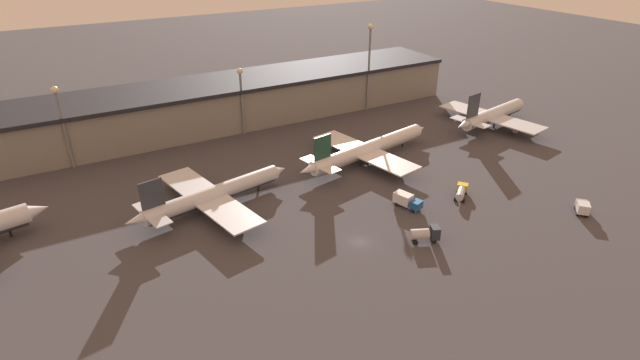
{
  "coord_description": "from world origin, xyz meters",
  "views": [
    {
      "loc": [
        -49.69,
        -70.56,
        58.53
      ],
      "look_at": [
        0.93,
        18.29,
        6.0
      ],
      "focal_mm": 28.0,
      "sensor_mm": 36.0,
      "label": 1
    }
  ],
  "objects_px": {
    "airplane_2": "(368,149)",
    "airplane_3": "(493,115)",
    "service_vehicle_3": "(461,191)",
    "service_vehicle_0": "(425,234)",
    "service_vehicle_1": "(583,207)",
    "service_vehicle_4": "(407,200)",
    "airplane_1": "(213,195)"
  },
  "relations": [
    {
      "from": "airplane_2",
      "to": "service_vehicle_1",
      "type": "distance_m",
      "value": 54.36
    },
    {
      "from": "airplane_2",
      "to": "service_vehicle_4",
      "type": "distance_m",
      "value": 26.64
    },
    {
      "from": "service_vehicle_1",
      "to": "service_vehicle_4",
      "type": "height_order",
      "value": "service_vehicle_4"
    },
    {
      "from": "airplane_2",
      "to": "service_vehicle_0",
      "type": "xyz_separation_m",
      "value": [
        -12.27,
        -38.75,
        -1.57
      ]
    },
    {
      "from": "service_vehicle_0",
      "to": "service_vehicle_1",
      "type": "distance_m",
      "value": 39.34
    },
    {
      "from": "airplane_1",
      "to": "service_vehicle_1",
      "type": "xyz_separation_m",
      "value": [
        71.73,
        -43.97,
        -1.64
      ]
    },
    {
      "from": "airplane_3",
      "to": "airplane_2",
      "type": "bearing_deg",
      "value": 171.43
    },
    {
      "from": "airplane_2",
      "to": "airplane_3",
      "type": "xyz_separation_m",
      "value": [
        50.42,
        2.27,
        0.25
      ]
    },
    {
      "from": "service_vehicle_3",
      "to": "service_vehicle_4",
      "type": "height_order",
      "value": "service_vehicle_4"
    },
    {
      "from": "service_vehicle_4",
      "to": "service_vehicle_0",
      "type": "bearing_deg",
      "value": -40.43
    },
    {
      "from": "service_vehicle_1",
      "to": "service_vehicle_4",
      "type": "xyz_separation_m",
      "value": [
        -32.79,
        21.96,
        0.17
      ]
    },
    {
      "from": "airplane_2",
      "to": "airplane_3",
      "type": "distance_m",
      "value": 50.47
    },
    {
      "from": "service_vehicle_0",
      "to": "service_vehicle_1",
      "type": "bearing_deg",
      "value": 11.09
    },
    {
      "from": "airplane_2",
      "to": "service_vehicle_4",
      "type": "height_order",
      "value": "airplane_2"
    },
    {
      "from": "airplane_2",
      "to": "airplane_3",
      "type": "bearing_deg",
      "value": -8.57
    },
    {
      "from": "service_vehicle_0",
      "to": "service_vehicle_3",
      "type": "distance_m",
      "value": 22.44
    },
    {
      "from": "airplane_3",
      "to": "service_vehicle_0",
      "type": "height_order",
      "value": "airplane_3"
    },
    {
      "from": "service_vehicle_4",
      "to": "airplane_3",
      "type": "bearing_deg",
      "value": 98.63
    },
    {
      "from": "airplane_1",
      "to": "service_vehicle_1",
      "type": "height_order",
      "value": "airplane_1"
    },
    {
      "from": "service_vehicle_0",
      "to": "service_vehicle_1",
      "type": "xyz_separation_m",
      "value": [
        38.32,
        -8.94,
        -0.19
      ]
    },
    {
      "from": "service_vehicle_3",
      "to": "service_vehicle_0",
      "type": "bearing_deg",
      "value": 168.49
    },
    {
      "from": "airplane_3",
      "to": "service_vehicle_1",
      "type": "distance_m",
      "value": 55.62
    },
    {
      "from": "airplane_3",
      "to": "service_vehicle_4",
      "type": "relative_size",
      "value": 5.28
    },
    {
      "from": "service_vehicle_0",
      "to": "airplane_1",
      "type": "bearing_deg",
      "value": 157.87
    },
    {
      "from": "airplane_3",
      "to": "service_vehicle_3",
      "type": "relative_size",
      "value": 5.77
    },
    {
      "from": "service_vehicle_0",
      "to": "service_vehicle_3",
      "type": "height_order",
      "value": "service_vehicle_0"
    },
    {
      "from": "airplane_2",
      "to": "service_vehicle_3",
      "type": "height_order",
      "value": "airplane_2"
    },
    {
      "from": "airplane_1",
      "to": "service_vehicle_3",
      "type": "bearing_deg",
      "value": -36.0
    },
    {
      "from": "airplane_3",
      "to": "service_vehicle_0",
      "type": "distance_m",
      "value": 74.94
    },
    {
      "from": "airplane_1",
      "to": "service_vehicle_4",
      "type": "bearing_deg",
      "value": -40.63
    },
    {
      "from": "service_vehicle_3",
      "to": "service_vehicle_1",
      "type": "bearing_deg",
      "value": -85.26
    },
    {
      "from": "service_vehicle_1",
      "to": "service_vehicle_3",
      "type": "relative_size",
      "value": 0.78
    }
  ]
}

